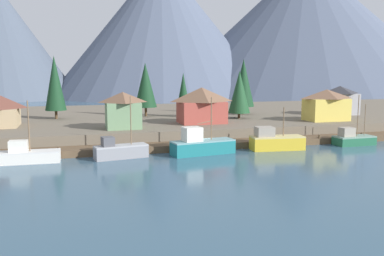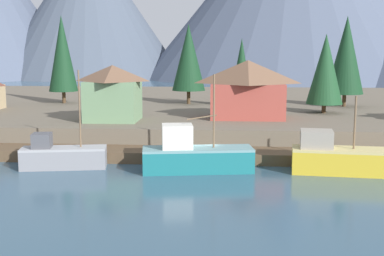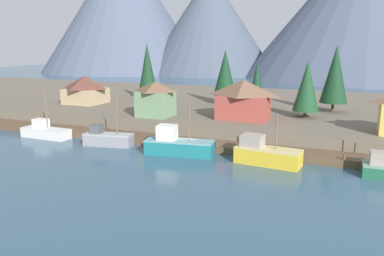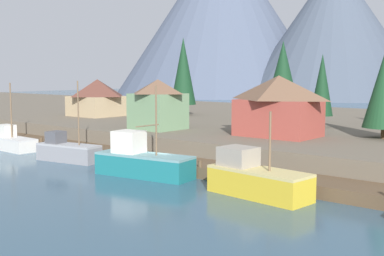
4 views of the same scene
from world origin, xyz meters
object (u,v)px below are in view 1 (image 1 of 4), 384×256
(fishing_boat_yellow, at_px, (275,141))
(house_grey, at_px, (339,100))
(fishing_boat_grey, at_px, (120,150))
(house_yellow, at_px, (326,105))
(house_red, at_px, (202,105))
(conifer_mid_right, at_px, (243,83))
(fishing_boat_teal, at_px, (201,145))
(conifer_near_left, at_px, (183,91))
(fishing_boat_white, at_px, (25,155))
(fishing_boat_green, at_px, (353,139))
(house_green, at_px, (123,110))
(conifer_back_left, at_px, (239,92))
(conifer_mid_left, at_px, (55,83))
(conifer_near_right, at_px, (145,85))

(fishing_boat_yellow, distance_m, house_grey, 34.18)
(fishing_boat_grey, height_order, house_yellow, house_yellow)
(house_red, bearing_deg, conifer_mid_right, 43.37)
(fishing_boat_teal, xyz_separation_m, conifer_near_left, (4.37, 26.59, 6.34))
(fishing_boat_yellow, height_order, house_red, house_red)
(house_yellow, height_order, conifer_mid_right, conifer_mid_right)
(fishing_boat_white, relative_size, fishing_boat_green, 1.04)
(house_green, xyz_separation_m, conifer_back_left, (23.65, 8.35, 2.22))
(fishing_boat_green, relative_size, house_green, 1.36)
(conifer_back_left, bearing_deg, house_red, -151.40)
(conifer_back_left, bearing_deg, fishing_boat_green, -59.84)
(house_grey, distance_m, conifer_mid_left, 59.15)
(house_grey, bearing_deg, house_yellow, -135.53)
(house_green, bearing_deg, fishing_boat_green, -18.04)
(conifer_near_left, height_order, conifer_mid_left, conifer_mid_left)
(conifer_near_left, bearing_deg, conifer_back_left, -32.29)
(house_red, xyz_separation_m, house_grey, (33.12, 6.46, -0.14))
(fishing_boat_white, height_order, fishing_boat_teal, fishing_boat_teal)
(fishing_boat_grey, xyz_separation_m, fishing_boat_teal, (11.38, -0.39, 0.28))
(conifer_mid_left, bearing_deg, fishing_boat_grey, -72.42)
(conifer_mid_right, bearing_deg, house_yellow, -55.69)
(conifer_mid_right, xyz_separation_m, conifer_back_left, (-3.97, -7.46, -1.55))
(fishing_boat_green, relative_size, conifer_back_left, 0.86)
(fishing_boat_white, relative_size, fishing_boat_teal, 0.88)
(fishing_boat_grey, bearing_deg, fishing_boat_yellow, -10.15)
(conifer_near_left, bearing_deg, house_green, -133.76)
(fishing_boat_yellow, relative_size, house_grey, 1.19)
(fishing_boat_yellow, xyz_separation_m, house_red, (-6.91, 15.04, 4.46))
(fishing_boat_green, relative_size, conifer_mid_right, 0.68)
(fishing_boat_yellow, xyz_separation_m, house_yellow, (16.80, 12.26, 4.19))
(fishing_boat_grey, relative_size, house_yellow, 1.04)
(house_grey, xyz_separation_m, conifer_mid_left, (-58.54, 7.62, 3.83))
(fishing_boat_green, height_order, house_green, house_green)
(fishing_boat_white, height_order, fishing_boat_grey, fishing_boat_grey)
(fishing_boat_grey, height_order, fishing_boat_green, fishing_boat_grey)
(conifer_near_right, bearing_deg, conifer_mid_right, -4.89)
(house_yellow, distance_m, conifer_mid_left, 52.09)
(fishing_boat_green, bearing_deg, conifer_mid_right, 104.12)
(house_red, xyz_separation_m, conifer_mid_left, (-25.41, 14.08, 3.69))
(fishing_boat_green, height_order, conifer_mid_left, conifer_mid_left)
(fishing_boat_yellow, bearing_deg, conifer_near_left, 111.61)
(fishing_boat_teal, bearing_deg, house_grey, 21.16)
(fishing_boat_white, bearing_deg, conifer_near_right, 56.03)
(fishing_boat_teal, relative_size, conifer_back_left, 1.01)
(fishing_boat_green, height_order, house_grey, house_grey)
(house_grey, bearing_deg, conifer_back_left, -176.64)
(fishing_boat_white, relative_size, conifer_mid_left, 0.68)
(fishing_boat_yellow, distance_m, conifer_near_right, 33.67)
(conifer_mid_left, relative_size, conifer_mid_right, 1.03)
(fishing_boat_yellow, relative_size, conifer_back_left, 0.87)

